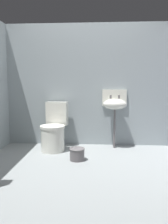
{
  "coord_description": "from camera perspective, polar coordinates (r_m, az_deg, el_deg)",
  "views": [
    {
      "loc": [
        0.21,
        -2.95,
        1.12
      ],
      "look_at": [
        0.0,
        0.28,
        0.7
      ],
      "focal_mm": 37.22,
      "sensor_mm": 36.0,
      "label": 1
    }
  ],
  "objects": [
    {
      "name": "ground_plane",
      "position": [
        3.18,
        -0.35,
        -14.03
      ],
      "size": [
        3.25,
        2.66,
        0.08
      ],
      "primitive_type": "cube",
      "color": "gray"
    },
    {
      "name": "wall_back",
      "position": [
        4.14,
        0.83,
        6.56
      ],
      "size": [
        3.25,
        0.1,
        2.12
      ],
      "primitive_type": "cube",
      "color": "#8D989C",
      "rests_on": "ground"
    },
    {
      "name": "toilet_near_wall",
      "position": [
        3.89,
        -7.36,
        -4.52
      ],
      "size": [
        0.43,
        0.62,
        0.78
      ],
      "rotation": [
        0.0,
        0.0,
        3.06
      ],
      "color": "silver",
      "rests_on": "ground"
    },
    {
      "name": "sink",
      "position": [
        3.94,
        7.57,
        2.01
      ],
      "size": [
        0.42,
        0.35,
        0.99
      ],
      "color": "#5D595B",
      "rests_on": "ground"
    },
    {
      "name": "bucket",
      "position": [
        3.39,
        -1.7,
        -10.25
      ],
      "size": [
        0.23,
        0.23,
        0.18
      ],
      "color": "#5D595B",
      "rests_on": "ground"
    }
  ]
}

